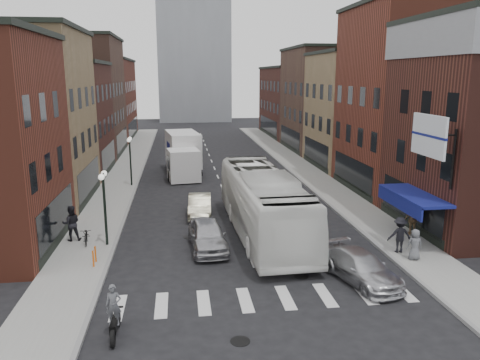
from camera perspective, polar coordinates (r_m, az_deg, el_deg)
The scene contains 30 objects.
ground at distance 22.65m, azimuth 1.83°, elevation -10.85°, with size 160.00×160.00×0.00m, color black.
sidewalk_left at distance 43.72m, azimuth -14.01°, elevation 0.46°, with size 3.00×74.00×0.15m, color gray.
sidewalk_right at distance 45.03m, azimuth 8.01°, elevation 1.06°, with size 3.00×74.00×0.15m, color gray.
curb_left at distance 43.59m, azimuth -12.04°, elevation 0.42°, with size 0.20×74.00×0.16m, color gray.
curb_right at distance 44.67m, azimuth 6.15°, elevation 0.92°, with size 0.20×74.00×0.16m, color gray.
crosswalk_stripes at distance 19.98m, azimuth 3.26°, elevation -14.25°, with size 12.00×2.20×0.01m, color silver.
bldg_left_mid_a at distance 36.50m, azimuth -26.17°, elevation 6.85°, with size 10.30×10.20×12.30m.
bldg_left_mid_b at distance 46.14m, azimuth -22.17°, elevation 6.91°, with size 10.30×10.20×10.30m.
bldg_left_far_a at distance 56.74m, azimuth -19.54°, elevation 9.55°, with size 10.30×12.20×13.30m.
bldg_left_far_b at distance 70.53m, azimuth -17.17°, elevation 9.37°, with size 10.30×16.20×11.30m.
bldg_right_mid_a at distance 39.14m, azimuth 20.85°, elevation 9.09°, with size 10.30×10.20×14.30m.
bldg_right_mid_b at distance 48.26m, azimuth 15.11°, elevation 8.22°, with size 10.30×10.20×11.30m.
bldg_right_far_a at distance 58.53m, azimuth 11.01°, elevation 9.62°, with size 10.30×12.20×12.30m.
bldg_right_far_b at distance 71.99m, azimuth 7.44°, elevation 9.47°, with size 10.30×16.20×10.30m.
awning_blue at distance 26.87m, azimuth 20.12°, elevation -1.93°, with size 1.80×5.00×0.78m.
billboard_sign at distance 24.35m, azimuth 22.18°, elevation 4.88°, with size 1.52×3.00×3.70m.
streetlamp_near at distance 25.56m, azimuth -16.25°, elevation -1.72°, with size 0.32×1.22×4.11m.
streetlamp_far at distance 39.18m, azimuth -13.26°, elevation 3.34°, with size 0.32×1.22×4.11m.
bike_rack at distance 23.76m, azimuth -17.33°, elevation -8.87°, with size 0.08×0.68×0.80m.
box_truck at distance 43.49m, azimuth -6.95°, elevation 3.11°, with size 3.43×9.05×3.81m.
motorcycle_rider at distance 17.53m, azimuth -15.09°, elevation -15.36°, with size 0.56×1.95×1.99m.
transit_bus at distance 26.92m, azimuth 2.82°, elevation -2.80°, with size 3.13×13.39×3.73m, color white.
sedan_left_near at distance 24.94m, azimuth -3.99°, elevation -6.71°, with size 1.84×4.57×1.56m, color #B4B4B9.
sedan_left_far at distance 30.79m, azimuth -4.92°, elevation -3.12°, with size 1.45×4.17×1.37m, color #B8B395.
curb_car at distance 21.88m, azimuth 14.56°, elevation -10.26°, with size 1.86×4.58×1.33m, color silver.
parked_bicycle at distance 26.79m, azimuth -18.23°, elevation -6.42°, with size 0.56×1.60×0.84m, color black.
ped_left_solo at distance 27.25m, azimuth -19.87°, elevation -4.98°, with size 0.96×0.55×1.97m, color black.
ped_right_a at distance 25.35m, azimuth 18.89°, elevation -6.34°, with size 1.20×0.60×1.86m, color black.
ped_right_b at distance 28.29m, azimuth 20.33°, elevation -4.53°, with size 1.06×0.53×1.82m, color #97744C.
ped_right_c at distance 24.68m, azimuth 20.53°, elevation -7.37°, with size 0.76×0.49×1.55m, color slate.
Camera 1 is at (-3.41, -20.49, 9.04)m, focal length 35.00 mm.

